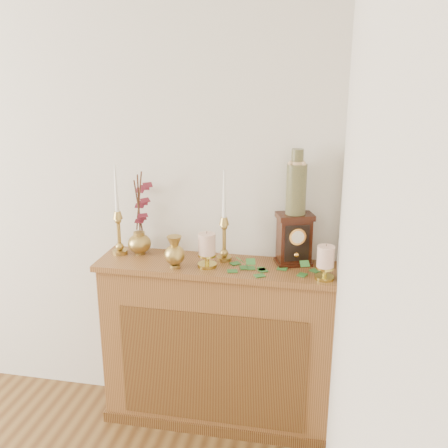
% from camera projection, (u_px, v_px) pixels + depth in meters
% --- Properties ---
extents(console_shelf, '(1.24, 0.34, 0.93)m').
position_uv_depth(console_shelf, '(217.00, 349.00, 2.82)').
color(console_shelf, brown).
rests_on(console_shelf, ground).
extents(candlestick_left, '(0.08, 0.08, 0.48)m').
position_uv_depth(candlestick_left, '(118.00, 226.00, 2.76)').
color(candlestick_left, '#A38141').
rests_on(candlestick_left, console_shelf).
extents(candlestick_center, '(0.08, 0.08, 0.47)m').
position_uv_depth(candlestick_center, '(224.00, 232.00, 2.67)').
color(candlestick_center, '#A38141').
rests_on(candlestick_center, console_shelf).
extents(bud_vase, '(0.10, 0.10, 0.17)m').
position_uv_depth(bud_vase, '(175.00, 252.00, 2.59)').
color(bud_vase, '#A38141').
rests_on(bud_vase, console_shelf).
extents(ginger_jar, '(0.18, 0.20, 0.46)m').
position_uv_depth(ginger_jar, '(142.00, 215.00, 2.77)').
color(ginger_jar, '#A38141').
rests_on(ginger_jar, console_shelf).
extents(pillar_candle_left, '(0.10, 0.10, 0.19)m').
position_uv_depth(pillar_candle_left, '(207.00, 248.00, 2.60)').
color(pillar_candle_left, '#B3A03E').
rests_on(pillar_candle_left, console_shelf).
extents(pillar_candle_right, '(0.09, 0.09, 0.18)m').
position_uv_depth(pillar_candle_right, '(325.00, 261.00, 2.45)').
color(pillar_candle_right, '#B3A03E').
rests_on(pillar_candle_right, console_shelf).
extents(ivy_garland, '(0.47, 0.17, 0.08)m').
position_uv_depth(ivy_garland, '(273.00, 268.00, 2.57)').
color(ivy_garland, '#286125').
rests_on(ivy_garland, console_shelf).
extents(mantel_clock, '(0.21, 0.18, 0.26)m').
position_uv_depth(mantel_clock, '(294.00, 240.00, 2.63)').
color(mantel_clock, black).
rests_on(mantel_clock, console_shelf).
extents(ceramic_vase, '(0.10, 0.10, 0.32)m').
position_uv_depth(ceramic_vase, '(296.00, 185.00, 2.55)').
color(ceramic_vase, '#193225').
rests_on(ceramic_vase, mantel_clock).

